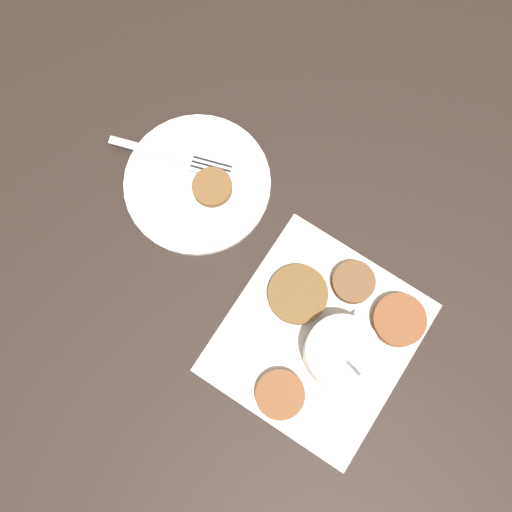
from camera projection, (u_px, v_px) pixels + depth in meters
ground_plane at (300, 344)px, 0.84m from camera, size 4.00×4.00×0.00m
napkin at (318, 337)px, 0.84m from camera, size 0.27×0.25×0.00m
sauce_bowl at (341, 352)px, 0.81m from camera, size 0.11×0.10×0.11m
fritter_0 at (298, 294)px, 0.84m from camera, size 0.09×0.09×0.01m
fritter_1 at (399, 320)px, 0.83m from camera, size 0.07×0.07×0.02m
fritter_2 at (280, 395)px, 0.81m from camera, size 0.07×0.07×0.02m
fritter_3 at (353, 282)px, 0.85m from camera, size 0.06×0.06×0.02m
serving_plate at (197, 183)px, 0.88m from camera, size 0.22×0.22×0.02m
fritter_on_plate at (212, 187)px, 0.87m from camera, size 0.06×0.06×0.01m
fork at (186, 160)px, 0.88m from camera, size 0.08×0.19×0.00m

